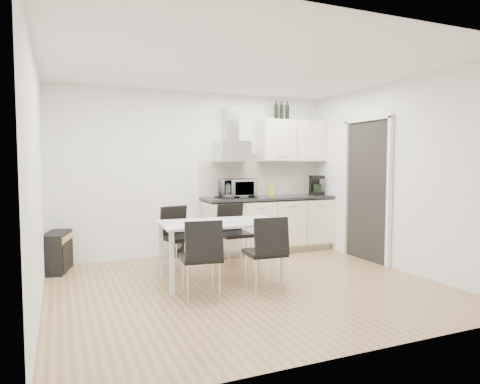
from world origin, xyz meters
The scene contains 15 objects.
ground centered at (0.00, 0.00, 0.00)m, with size 4.50×4.50×0.00m, color tan.
wall_back centered at (0.00, 2.00, 1.30)m, with size 4.50×0.10×2.60m, color white.
wall_front centered at (0.00, -2.00, 1.30)m, with size 4.50×0.10×2.60m, color white.
wall_left centered at (-2.25, 0.00, 1.30)m, with size 0.10×4.00×2.60m, color white.
wall_right centered at (2.25, 0.00, 1.30)m, with size 0.10×4.00×2.60m, color white.
ceiling centered at (0.00, 0.00, 2.60)m, with size 4.50×4.50×0.00m, color white.
doorway centered at (2.21, 0.55, 1.05)m, with size 0.08×1.04×2.10m, color white.
kitchenette centered at (1.19, 1.73, 0.83)m, with size 2.22×0.64×2.52m.
dining_table centered at (-0.20, 0.35, 0.67)m, with size 1.52×0.92×0.75m.
chair_far_left centered at (-0.53, 1.04, 0.44)m, with size 0.44×0.50×0.88m, color black, non-canonical shape.
chair_far_right centered at (0.27, 1.01, 0.44)m, with size 0.44×0.50×0.88m, color black, non-canonical shape.
chair_near_left centered at (-0.65, -0.22, 0.44)m, with size 0.44×0.50×0.88m, color black, non-canonical shape.
chair_near_right centered at (0.11, -0.26, 0.44)m, with size 0.44×0.50×0.88m, color black, non-canonical shape.
guitar_amp centered at (-2.09, 1.65, 0.27)m, with size 0.42×0.69×0.54m.
floor_speaker centered at (-0.37, 1.90, 0.16)m, with size 0.19×0.17×0.32m, color black.
Camera 1 is at (-2.05, -4.61, 1.49)m, focal length 32.00 mm.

